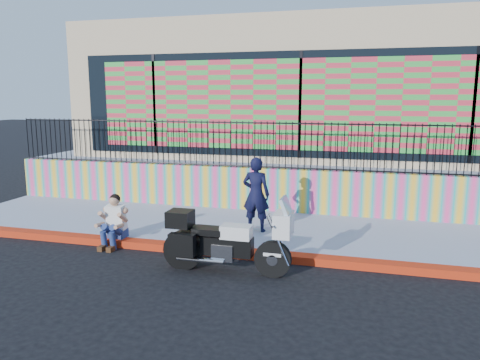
% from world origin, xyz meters
% --- Properties ---
extents(ground, '(90.00, 90.00, 0.00)m').
position_xyz_m(ground, '(0.00, 0.00, 0.00)').
color(ground, black).
rests_on(ground, ground).
extents(red_curb, '(16.00, 0.30, 0.15)m').
position_xyz_m(red_curb, '(0.00, 0.00, 0.07)').
color(red_curb, red).
rests_on(red_curb, ground).
extents(sidewalk, '(16.00, 3.00, 0.15)m').
position_xyz_m(sidewalk, '(0.00, 1.65, 0.07)').
color(sidewalk, '#989FB7').
rests_on(sidewalk, ground).
extents(mural_wall, '(16.00, 0.20, 1.10)m').
position_xyz_m(mural_wall, '(0.00, 3.25, 0.70)').
color(mural_wall, '#FA418C').
rests_on(mural_wall, sidewalk).
extents(metal_fence, '(15.80, 0.04, 1.20)m').
position_xyz_m(metal_fence, '(0.00, 3.25, 1.85)').
color(metal_fence, black).
rests_on(metal_fence, mural_wall).
extents(elevated_platform, '(16.00, 10.00, 1.25)m').
position_xyz_m(elevated_platform, '(0.00, 8.35, 0.62)').
color(elevated_platform, '#989FB7').
rests_on(elevated_platform, ground).
extents(storefront_building, '(14.00, 8.06, 4.00)m').
position_xyz_m(storefront_building, '(0.00, 8.13, 3.25)').
color(storefront_building, '#CBB287').
rests_on(storefront_building, elevated_platform).
extents(police_motorcycle, '(2.28, 0.76, 1.42)m').
position_xyz_m(police_motorcycle, '(-0.58, -0.84, 0.60)').
color(police_motorcycle, black).
rests_on(police_motorcycle, ground).
extents(police_officer, '(0.61, 0.41, 1.64)m').
position_xyz_m(police_officer, '(-0.53, 1.33, 0.97)').
color(police_officer, black).
rests_on(police_officer, sidewalk).
extents(seated_man, '(0.54, 0.71, 1.06)m').
position_xyz_m(seated_man, '(-3.22, -0.09, 0.45)').
color(seated_man, navy).
rests_on(seated_man, ground).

